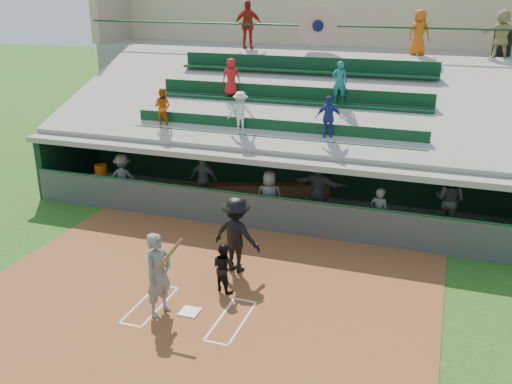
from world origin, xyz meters
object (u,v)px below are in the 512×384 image
(batter_at_plate, at_px, (159,274))
(water_cooler, at_px, (101,171))
(catcher, at_px, (224,267))
(white_table, at_px, (102,186))
(home_plate, at_px, (190,312))
(trash_bin, at_px, (503,42))

(batter_at_plate, bearing_deg, water_cooler, 132.10)
(batter_at_plate, bearing_deg, catcher, 56.27)
(batter_at_plate, distance_m, white_table, 8.24)
(batter_at_plate, distance_m, catcher, 1.78)
(batter_at_plate, relative_size, catcher, 1.59)
(home_plate, xyz_separation_m, trash_bin, (6.69, 13.07, 5.06))
(home_plate, relative_size, water_cooler, 1.03)
(home_plate, bearing_deg, water_cooler, 136.22)
(white_table, bearing_deg, water_cooler, -24.89)
(home_plate, distance_m, water_cooler, 8.51)
(trash_bin, bearing_deg, catcher, -118.09)
(trash_bin, bearing_deg, white_table, -150.65)
(water_cooler, xyz_separation_m, trash_bin, (12.79, 7.22, 4.08))
(home_plate, distance_m, white_table, 8.49)
(white_table, distance_m, trash_bin, 15.42)
(white_table, relative_size, trash_bin, 0.88)
(home_plate, bearing_deg, batter_at_plate, -158.98)
(white_table, bearing_deg, batter_at_plate, -26.08)
(catcher, relative_size, white_table, 1.43)
(batter_at_plate, bearing_deg, white_table, 132.10)
(catcher, distance_m, water_cooler, 7.96)
(catcher, height_order, white_table, catcher)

